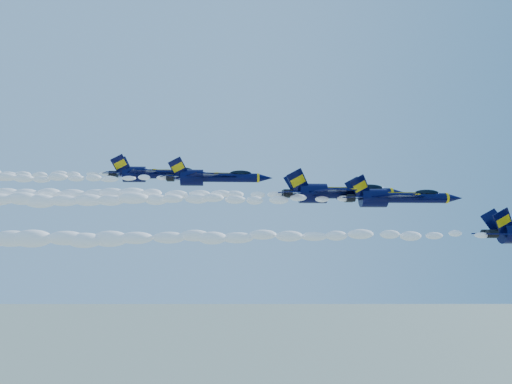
{
  "coord_description": "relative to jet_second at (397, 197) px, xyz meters",
  "views": [
    {
      "loc": [
        -15.29,
        -66.01,
        149.64
      ],
      "look_at": [
        -9.61,
        4.78,
        154.95
      ],
      "focal_mm": 35.0,
      "sensor_mm": 36.0,
      "label": 1
    }
  ],
  "objects": [
    {
      "name": "smoke_trail_jet_lead",
      "position": [
        -23.3,
        -10.06,
        -5.09
      ],
      "size": [
        59.79,
        2.1,
        1.89
      ],
      "primitive_type": "ellipsoid",
      "color": "white"
    },
    {
      "name": "jet_second",
      "position": [
        0.0,
        0.0,
        0.0
      ],
      "size": [
        16.15,
        13.25,
        6.0
      ],
      "color": "black"
    },
    {
      "name": "smoke_trail_jet_second",
      "position": [
        -36.8,
        -0.0,
        -0.48
      ],
      "size": [
        59.79,
        2.19,
        1.97
      ],
      "primitive_type": "ellipsoid",
      "color": "white"
    },
    {
      "name": "jet_third",
      "position": [
        -7.51,
        2.01,
        0.74
      ],
      "size": [
        17.51,
        14.37,
        6.51
      ],
      "color": "black"
    },
    {
      "name": "smoke_trail_jet_third",
      "position": [
        -44.89,
        2.01,
        0.24
      ],
      "size": [
        59.79,
        2.37,
        2.13
      ],
      "primitive_type": "ellipsoid",
      "color": "white"
    },
    {
      "name": "jet_fourth",
      "position": [
        -24.59,
        15.34,
        4.12
      ],
      "size": [
        17.1,
        14.03,
        6.36
      ],
      "color": "black"
    },
    {
      "name": "jet_fifth",
      "position": [
        -34.71,
        22.75,
        5.39
      ],
      "size": [
        17.91,
        14.69,
        6.66
      ],
      "color": "black"
    }
  ]
}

